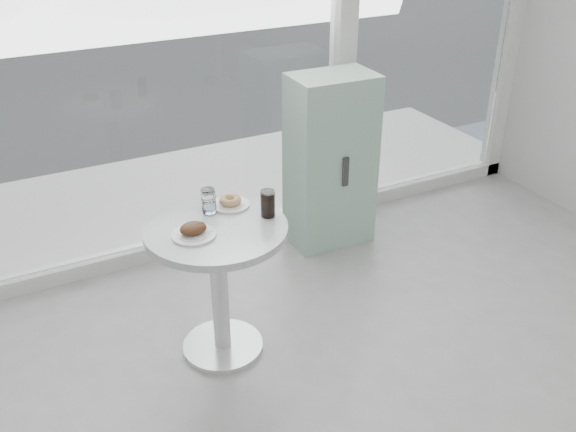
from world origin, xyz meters
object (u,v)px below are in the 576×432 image
mint_cabinet (330,161)px  plate_donut (230,202)px  main_table (218,264)px  water_tumbler_a (209,204)px  plate_fritter (194,231)px  cola_glass (268,204)px  water_tumbler_b (208,201)px

mint_cabinet → plate_donut: (-0.98, -0.60, 0.20)m
main_table → water_tumbler_a: size_ratio=6.69×
plate_fritter → cola_glass: cola_glass is taller
cola_glass → plate_donut: bearing=123.3°
mint_cabinet → cola_glass: 1.19m
main_table → cola_glass: (0.28, -0.02, 0.29)m
main_table → water_tumbler_b: water_tumbler_b is taller
plate_donut → water_tumbler_b: size_ratio=1.71×
plate_fritter → water_tumbler_a: bearing=50.5°
main_table → plate_donut: plate_donut is taller
main_table → plate_fritter: size_ratio=3.53×
plate_donut → cola_glass: (0.13, -0.19, 0.05)m
plate_fritter → cola_glass: bearing=1.9°
water_tumbler_a → water_tumbler_b: 0.04m
main_table → plate_fritter: (-0.12, -0.03, 0.25)m
water_tumbler_b → cola_glass: bearing=-40.1°
plate_fritter → water_tumbler_b: size_ratio=1.86×
cola_glass → water_tumbler_b: bearing=139.9°
mint_cabinet → water_tumbler_a: bearing=-148.4°
water_tumbler_b → water_tumbler_a: bearing=-103.7°
mint_cabinet → plate_donut: 1.16m
water_tumbler_a → main_table: bearing=-100.1°
mint_cabinet → water_tumbler_b: bearing=-149.6°
plate_fritter → water_tumbler_a: (0.15, 0.18, 0.02)m
plate_fritter → water_tumbler_b: bearing=53.9°
plate_fritter → plate_donut: bearing=36.6°
main_table → cola_glass: 0.40m
plate_donut → water_tumbler_a: 0.13m
main_table → plate_fritter: bearing=-164.7°
plate_donut → water_tumbler_b: (-0.12, 0.01, 0.03)m
plate_donut → cola_glass: 0.23m
main_table → water_tumbler_a: water_tumbler_a is taller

